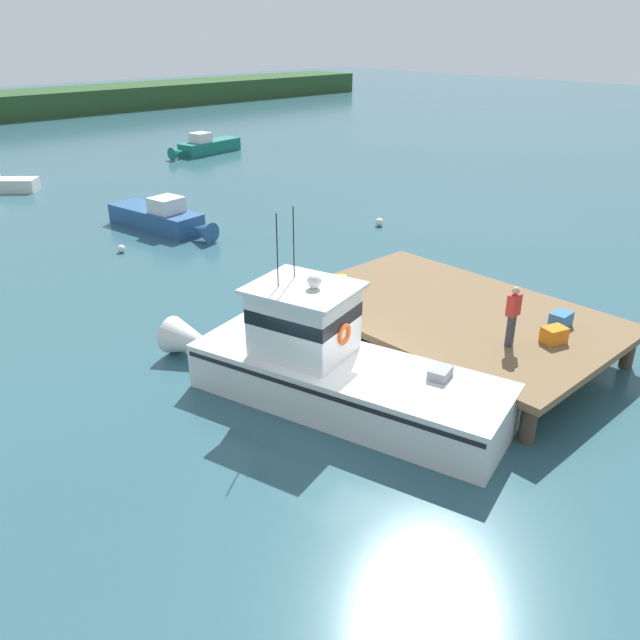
% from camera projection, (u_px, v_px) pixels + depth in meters
% --- Properties ---
extents(ground_plane, '(200.00, 200.00, 0.00)m').
position_uv_depth(ground_plane, '(333.00, 406.00, 16.20)').
color(ground_plane, '#2D5660').
extents(dock, '(6.00, 9.00, 1.20)m').
position_uv_depth(dock, '(452.00, 314.00, 18.73)').
color(dock, '#4C3D2D').
rests_on(dock, ground).
extents(main_fishing_boat, '(4.62, 9.93, 4.80)m').
position_uv_depth(main_fishing_boat, '(326.00, 365.00, 16.02)').
color(main_fishing_boat, silver).
rests_on(main_fishing_boat, ground).
extents(crate_stack_near_edge, '(0.70, 0.60, 0.41)m').
position_uv_depth(crate_stack_near_edge, '(554.00, 335.00, 16.69)').
color(crate_stack_near_edge, orange).
rests_on(crate_stack_near_edge, dock).
extents(crate_single_far, '(0.61, 0.45, 0.41)m').
position_uv_depth(crate_single_far, '(561.00, 320.00, 17.56)').
color(crate_single_far, '#3370B2').
rests_on(crate_single_far, dock).
extents(bait_bucket, '(0.32, 0.32, 0.34)m').
position_uv_depth(bait_bucket, '(342.00, 281.00, 20.30)').
color(bait_bucket, yellow).
rests_on(bait_bucket, dock).
extents(deckhand_by_the_boat, '(0.36, 0.22, 1.63)m').
position_uv_depth(deckhand_by_the_boat, '(513.00, 315.00, 16.22)').
color(deckhand_by_the_boat, '#383842').
rests_on(deckhand_by_the_boat, dock).
extents(moored_boat_outer_mooring, '(2.38, 6.38, 1.59)m').
position_uv_depth(moored_boat_outer_mooring, '(162.00, 218.00, 29.82)').
color(moored_boat_outer_mooring, '#285184').
rests_on(moored_boat_outer_mooring, ground).
extents(moored_boat_far_right, '(6.25, 2.34, 1.56)m').
position_uv_depth(moored_boat_far_right, '(205.00, 146.00, 47.41)').
color(moored_boat_far_right, '#196B5B').
rests_on(moored_boat_far_right, ground).
extents(mooring_buoy_inshore, '(0.32, 0.32, 0.32)m').
position_uv_depth(mooring_buoy_inshore, '(121.00, 249.00, 27.00)').
color(mooring_buoy_inshore, silver).
rests_on(mooring_buoy_inshore, ground).
extents(mooring_buoy_channel_marker, '(0.39, 0.39, 0.39)m').
position_uv_depth(mooring_buoy_channel_marker, '(379.00, 222.00, 30.52)').
color(mooring_buoy_channel_marker, silver).
rests_on(mooring_buoy_channel_marker, ground).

